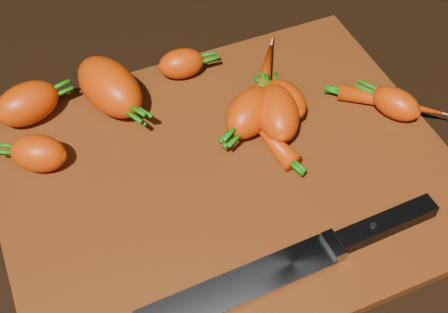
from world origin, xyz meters
name	(u,v)px	position (x,y,z in m)	size (l,w,h in m)	color
ground	(227,182)	(0.00, 0.00, -0.01)	(2.00, 2.00, 0.01)	black
cutting_board	(227,176)	(0.00, 0.00, 0.01)	(0.50, 0.40, 0.01)	#6C300F
carrot_0	(27,104)	(-0.18, 0.17, 0.04)	(0.08, 0.05, 0.05)	#CA3808
carrot_1	(38,153)	(-0.19, 0.09, 0.03)	(0.06, 0.04, 0.04)	#CA3808
carrot_2	(110,87)	(-0.09, 0.15, 0.04)	(0.10, 0.06, 0.06)	#CA3808
carrot_3	(277,113)	(0.08, 0.04, 0.04)	(0.08, 0.05, 0.05)	#CA3808
carrot_4	(250,112)	(0.05, 0.05, 0.04)	(0.08, 0.05, 0.05)	#CA3808
carrot_5	(181,64)	(0.01, 0.17, 0.03)	(0.06, 0.04, 0.04)	#CA3808
carrot_6	(396,104)	(0.22, 0.00, 0.03)	(0.06, 0.04, 0.04)	#CA3808
carrot_7	(264,80)	(0.10, 0.11, 0.03)	(0.13, 0.03, 0.03)	#CA3808
carrot_8	(390,102)	(0.22, 0.01, 0.02)	(0.12, 0.02, 0.02)	#CA3808
carrot_9	(268,137)	(0.06, 0.02, 0.02)	(0.09, 0.02, 0.02)	#CA3808
carrot_10	(284,100)	(0.10, 0.06, 0.03)	(0.06, 0.04, 0.04)	#CA3808
knife	(256,279)	(-0.03, -0.14, 0.02)	(0.33, 0.04, 0.02)	gray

